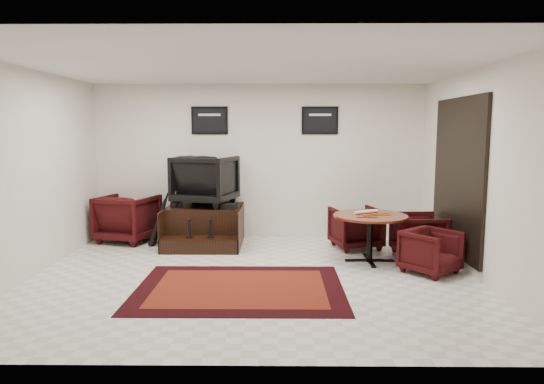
# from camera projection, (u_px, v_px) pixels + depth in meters

# --- Properties ---
(ground) EXTENTS (6.00, 6.00, 0.00)m
(ground) POSITION_uv_depth(u_px,v_px,m) (253.00, 277.00, 6.58)
(ground) COLOR white
(ground) RESTS_ON ground
(room_shell) EXTENTS (6.02, 5.02, 2.81)m
(room_shell) POSITION_uv_depth(u_px,v_px,m) (283.00, 145.00, 6.47)
(room_shell) COLOR white
(room_shell) RESTS_ON ground
(area_rug) EXTENTS (2.60, 1.95, 0.01)m
(area_rug) POSITION_uv_depth(u_px,v_px,m) (240.00, 288.00, 6.09)
(area_rug) COLOR black
(area_rug) RESTS_ON ground
(shine_podium) EXTENTS (1.29, 1.33, 0.66)m
(shine_podium) POSITION_uv_depth(u_px,v_px,m) (205.00, 227.00, 8.44)
(shine_podium) COLOR black
(shine_podium) RESTS_ON ground
(shine_chair) EXTENTS (1.16, 1.12, 0.98)m
(shine_chair) POSITION_uv_depth(u_px,v_px,m) (205.00, 178.00, 8.47)
(shine_chair) COLOR black
(shine_chair) RESTS_ON shine_podium
(shoes_pair) EXTENTS (0.26, 0.30, 0.10)m
(shoes_pair) POSITION_uv_depth(u_px,v_px,m) (177.00, 204.00, 8.33)
(shoes_pair) COLOR black
(shoes_pair) RESTS_ON shine_podium
(polish_kit) EXTENTS (0.29, 0.23, 0.09)m
(polish_kit) POSITION_uv_depth(u_px,v_px,m) (229.00, 206.00, 8.11)
(polish_kit) COLOR black
(polish_kit) RESTS_ON shine_podium
(umbrella_black) EXTENTS (0.32, 0.12, 0.85)m
(umbrella_black) POSITION_uv_depth(u_px,v_px,m) (158.00, 222.00, 8.25)
(umbrella_black) COLOR black
(umbrella_black) RESTS_ON ground
(umbrella_hooked) EXTENTS (0.35, 0.13, 0.94)m
(umbrella_hooked) POSITION_uv_depth(u_px,v_px,m) (160.00, 218.00, 8.40)
(umbrella_hooked) COLOR black
(umbrella_hooked) RESTS_ON ground
(armchair_side) EXTENTS (1.10, 1.07, 0.92)m
(armchair_side) POSITION_uv_depth(u_px,v_px,m) (128.00, 216.00, 8.63)
(armchair_side) COLOR black
(armchair_side) RESTS_ON ground
(meeting_table) EXTENTS (1.10, 1.10, 0.72)m
(meeting_table) POSITION_uv_depth(u_px,v_px,m) (370.00, 221.00, 7.27)
(meeting_table) COLOR #441809
(meeting_table) RESTS_ON ground
(table_chair_back) EXTENTS (0.89, 0.86, 0.76)m
(table_chair_back) POSITION_uv_depth(u_px,v_px,m) (356.00, 226.00, 8.14)
(table_chair_back) COLOR black
(table_chair_back) RESTS_ON ground
(table_chair_window) EXTENTS (0.72, 0.76, 0.75)m
(table_chair_window) POSITION_uv_depth(u_px,v_px,m) (419.00, 233.00, 7.60)
(table_chair_window) COLOR black
(table_chair_window) RESTS_ON ground
(table_chair_corner) EXTENTS (0.89, 0.89, 0.67)m
(table_chair_corner) POSITION_uv_depth(u_px,v_px,m) (431.00, 250.00, 6.70)
(table_chair_corner) COLOR black
(table_chair_corner) RESTS_ON ground
(paper_roll) EXTENTS (0.40, 0.23, 0.05)m
(paper_roll) POSITION_uv_depth(u_px,v_px,m) (366.00, 212.00, 7.38)
(paper_roll) COLOR white
(paper_roll) RESTS_ON meeting_table
(table_clutter) EXTENTS (0.56, 0.39, 0.01)m
(table_clutter) POSITION_uv_depth(u_px,v_px,m) (375.00, 215.00, 7.21)
(table_clutter) COLOR #DB5C0C
(table_clutter) RESTS_ON meeting_table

